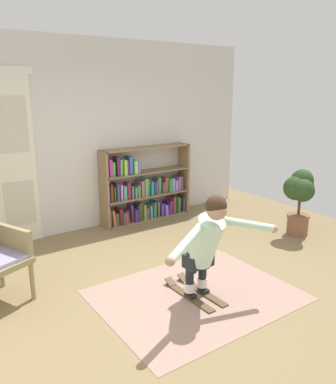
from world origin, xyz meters
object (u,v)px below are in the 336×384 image
Objects in this scene: potted_plant at (300,194)px; skis_pair at (194,292)px; bookshelf at (143,191)px; person_skier at (207,240)px.

potted_plant is 1.31× the size of skis_pair.
bookshelf is 1.12× the size of person_skier.
person_skier reaches higher than skis_pair.
skis_pair is (-2.40, -0.50, -0.62)m from potted_plant.
bookshelf is at bearing 72.13° from person_skier.
potted_plant is 2.49m from person_skier.
bookshelf is 2.63m from skis_pair.
person_skier is (-0.85, -2.63, 0.18)m from bookshelf.
person_skier is (-2.39, -0.69, 0.04)m from potted_plant.
skis_pair is at bearing -109.21° from bookshelf.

